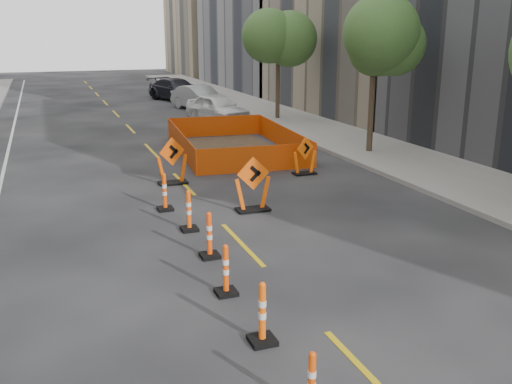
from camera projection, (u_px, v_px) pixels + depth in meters
name	position (u px, v px, depth m)	size (l,w,h in m)	color
ground_plane	(314.00, 319.00, 10.22)	(140.00, 140.00, 0.00)	black
sidewalk_right	(381.00, 151.00, 24.04)	(4.00, 90.00, 0.15)	gray
bld_right_e	(226.00, 4.00, 66.58)	(12.00, 14.00, 16.00)	tan
tree_r_b	(375.00, 43.00, 22.62)	(2.80, 2.80, 5.95)	#382B1E
tree_r_c	(278.00, 39.00, 31.64)	(2.80, 2.80, 5.95)	#382B1E
channelizer_1	(312.00, 383.00, 7.56)	(0.37, 0.37, 0.95)	#E14609
channelizer_2	(262.00, 313.00, 9.30)	(0.43, 0.43, 1.09)	#FA570A
channelizer_3	(226.00, 270.00, 11.05)	(0.41, 0.41, 1.04)	#F0470A
channelizer_4	(209.00, 235.00, 12.86)	(0.43, 0.43, 1.08)	#FF430A
channelizer_5	(189.00, 210.00, 14.61)	(0.43, 0.43, 1.08)	#FE510A
channelizer_6	(165.00, 192.00, 16.28)	(0.43, 0.43, 1.10)	#E64809
chevron_sign_left	(172.00, 161.00, 19.02)	(1.07, 0.64, 1.60)	#DF4C09
chevron_sign_center	(253.00, 184.00, 16.15)	(1.06, 0.64, 1.60)	#EA5109
chevron_sign_right	(305.00, 156.00, 20.34)	(0.92, 0.55, 1.38)	#FF630A
safety_fence	(233.00, 140.00, 24.32)	(4.53, 7.71, 0.96)	#E55F0C
parked_car_near	(217.00, 108.00, 32.16)	(1.83, 4.56, 1.55)	white
parked_car_mid	(200.00, 98.00, 37.00)	(1.65, 4.72, 1.55)	#A1A3A7
parked_car_far	(177.00, 90.00, 42.06)	(2.23, 5.47, 1.59)	black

